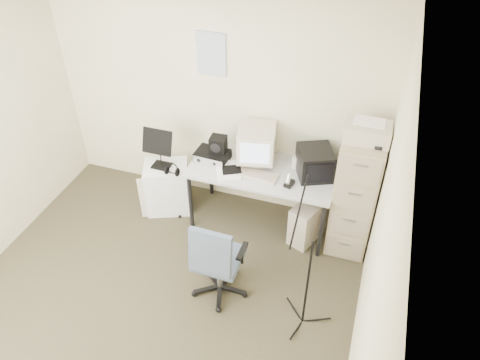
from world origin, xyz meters
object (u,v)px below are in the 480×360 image
(office_chair, at_px, (219,257))
(side_cart, at_px, (168,187))
(desk, at_px, (262,197))
(filing_cabinet, at_px, (355,192))

(office_chair, relative_size, side_cart, 1.59)
(desk, xyz_separation_m, office_chair, (-0.11, -1.03, 0.10))
(desk, distance_m, office_chair, 1.04)
(office_chair, bearing_deg, filing_cabinet, 46.20)
(office_chair, bearing_deg, side_cart, 136.56)
(office_chair, xyz_separation_m, side_cart, (-0.97, 0.95, -0.17))
(filing_cabinet, distance_m, desk, 0.99)
(filing_cabinet, relative_size, desk, 0.87)
(side_cart, bearing_deg, desk, -17.31)
(filing_cabinet, height_order, side_cart, filing_cabinet)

